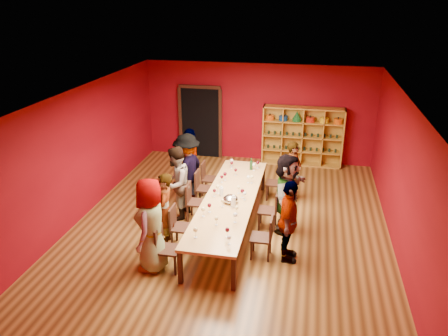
{
  "coord_description": "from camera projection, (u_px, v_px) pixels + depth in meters",
  "views": [
    {
      "loc": [
        1.62,
        -8.49,
        4.96
      ],
      "look_at": [
        -0.28,
        0.71,
        1.15
      ],
      "focal_mm": 35.0,
      "sensor_mm": 36.0,
      "label": 1
    }
  ],
  "objects": [
    {
      "name": "spittoon_bowl",
      "position": [
        231.0,
        199.0,
        9.35
      ],
      "size": [
        0.33,
        0.33,
        0.18
      ],
      "primitive_type": "ellipsoid",
      "color": "#AFB0B6",
      "rests_on": "tasting_table"
    },
    {
      "name": "wine_glass_7",
      "position": [
        222.0,
        177.0,
        10.3
      ],
      "size": [
        0.08,
        0.08,
        0.19
      ],
      "color": "white",
      "rests_on": "tasting_table"
    },
    {
      "name": "wine_glass_10",
      "position": [
        209.0,
        206.0,
        8.91
      ],
      "size": [
        0.08,
        0.08,
        0.21
      ],
      "color": "white",
      "rests_on": "tasting_table"
    },
    {
      "name": "room_shell",
      "position": [
        230.0,
        166.0,
        9.31
      ],
      "size": [
        7.1,
        9.1,
        3.04
      ],
      "color": "brown",
      "rests_on": "ground"
    },
    {
      "name": "wine_glass_0",
      "position": [
        225.0,
        174.0,
        10.42
      ],
      "size": [
        0.09,
        0.09,
        0.21
      ],
      "color": "white",
      "rests_on": "tasting_table"
    },
    {
      "name": "chair_person_left_1",
      "position": [
        178.0,
        224.0,
        9.01
      ],
      "size": [
        0.42,
        0.42,
        0.89
      ],
      "color": "black",
      "rests_on": "ground"
    },
    {
      "name": "wine_glass_1",
      "position": [
        248.0,
        178.0,
        10.28
      ],
      "size": [
        0.08,
        0.08,
        0.19
      ],
      "color": "white",
      "rests_on": "tasting_table"
    },
    {
      "name": "wine_glass_8",
      "position": [
        237.0,
        208.0,
        8.83
      ],
      "size": [
        0.08,
        0.08,
        0.19
      ],
      "color": "white",
      "rests_on": "tasting_table"
    },
    {
      "name": "wine_glass_14",
      "position": [
        216.0,
        219.0,
        8.42
      ],
      "size": [
        0.08,
        0.08,
        0.19
      ],
      "color": "white",
      "rests_on": "tasting_table"
    },
    {
      "name": "chair_person_left_4",
      "position": [
        207.0,
        176.0,
        11.34
      ],
      "size": [
        0.42,
        0.42,
        0.89
      ],
      "color": "black",
      "rests_on": "ground"
    },
    {
      "name": "person_left_3",
      "position": [
        187.0,
        170.0,
        10.69
      ],
      "size": [
        0.76,
        1.26,
        1.82
      ],
      "primitive_type": "imported",
      "rotation": [
        0.0,
        0.0,
        -1.82
      ],
      "color": "#D38D8F",
      "rests_on": "ground"
    },
    {
      "name": "wine_glass_12",
      "position": [
        227.0,
        230.0,
        8.0
      ],
      "size": [
        0.08,
        0.08,
        0.2
      ],
      "color": "white",
      "rests_on": "tasting_table"
    },
    {
      "name": "wine_glass_22",
      "position": [
        218.0,
        187.0,
        9.74
      ],
      "size": [
        0.09,
        0.09,
        0.22
      ],
      "color": "white",
      "rests_on": "tasting_table"
    },
    {
      "name": "person_left_1",
      "position": [
        165.0,
        210.0,
        8.95
      ],
      "size": [
        0.54,
        0.66,
        1.6
      ],
      "primitive_type": "imported",
      "rotation": [
        0.0,
        0.0,
        -1.35
      ],
      "color": "#577BB3",
      "rests_on": "ground"
    },
    {
      "name": "wine_glass_3",
      "position": [
        242.0,
        191.0,
        9.53
      ],
      "size": [
        0.09,
        0.09,
        0.22
      ],
      "color": "white",
      "rests_on": "tasting_table"
    },
    {
      "name": "wine_glass_17",
      "position": [
        229.0,
        238.0,
        7.78
      ],
      "size": [
        0.07,
        0.07,
        0.18
      ],
      "color": "white",
      "rests_on": "tasting_table"
    },
    {
      "name": "wine_glass_18",
      "position": [
        232.0,
        161.0,
        11.26
      ],
      "size": [
        0.08,
        0.08,
        0.21
      ],
      "color": "white",
      "rests_on": "tasting_table"
    },
    {
      "name": "wine_glass_15",
      "position": [
        232.0,
        163.0,
        11.15
      ],
      "size": [
        0.08,
        0.08,
        0.19
      ],
      "color": "white",
      "rests_on": "tasting_table"
    },
    {
      "name": "wine_glass_5",
      "position": [
        235.0,
        215.0,
        8.51
      ],
      "size": [
        0.09,
        0.09,
        0.22
      ],
      "color": "white",
      "rests_on": "tasting_table"
    },
    {
      "name": "wine_glass_16",
      "position": [
        252.0,
        178.0,
        10.27
      ],
      "size": [
        0.08,
        0.08,
        0.2
      ],
      "color": "white",
      "rests_on": "tasting_table"
    },
    {
      "name": "wine_glass_19",
      "position": [
        222.0,
        201.0,
        9.15
      ],
      "size": [
        0.07,
        0.07,
        0.18
      ],
      "color": "white",
      "rests_on": "tasting_table"
    },
    {
      "name": "chair_person_right_1",
      "position": [
        265.0,
        235.0,
        8.61
      ],
      "size": [
        0.42,
        0.42,
        0.89
      ],
      "color": "black",
      "rests_on": "ground"
    },
    {
      "name": "chair_person_left_3",
      "position": [
        202.0,
        186.0,
        10.78
      ],
      "size": [
        0.42,
        0.42,
        0.89
      ],
      "color": "black",
      "rests_on": "ground"
    },
    {
      "name": "chair_person_right_2",
      "position": [
        272.0,
        208.0,
        9.68
      ],
      "size": [
        0.42,
        0.42,
        0.89
      ],
      "color": "black",
      "rests_on": "ground"
    },
    {
      "name": "shelving_unit",
      "position": [
        302.0,
        133.0,
        13.16
      ],
      "size": [
        2.4,
        0.4,
        1.8
      ],
      "color": "#B58328",
      "rests_on": "ground"
    },
    {
      "name": "carafe_b",
      "position": [
        233.0,
        202.0,
        9.14
      ],
      "size": [
        0.14,
        0.14,
        0.27
      ],
      "color": "white",
      "rests_on": "tasting_table"
    },
    {
      "name": "person_left_4",
      "position": [
        191.0,
        161.0,
        11.27
      ],
      "size": [
        0.64,
        1.1,
        1.77
      ],
      "primitive_type": "imported",
      "rotation": [
        0.0,
        0.0,
        -1.4
      ],
      "color": "#131634",
      "rests_on": "ground"
    },
    {
      "name": "person_right_1",
      "position": [
        288.0,
        222.0,
        8.4
      ],
      "size": [
        0.46,
        0.99,
        1.69
      ],
      "primitive_type": "imported",
      "rotation": [
        0.0,
        0.0,
        1.58
      ],
      "color": "#161D3D",
      "rests_on": "ground"
    },
    {
      "name": "wine_glass_20",
      "position": [
        195.0,
        230.0,
        7.98
      ],
      "size": [
        0.09,
        0.09,
        0.22
      ],
      "color": "white",
      "rests_on": "tasting_table"
    },
    {
      "name": "wine_glass_21",
      "position": [
        236.0,
        170.0,
        10.71
      ],
      "size": [
        0.08,
        0.08,
        0.19
      ],
      "color": "white",
      "rests_on": "tasting_table"
    },
    {
      "name": "chair_person_right_4",
      "position": [
        278.0,
        181.0,
        11.07
      ],
      "size": [
        0.42,
        0.42,
        0.89
      ],
      "color": "black",
      "rests_on": "ground"
    },
    {
      "name": "wine_bottle",
      "position": [
        251.0,
        165.0,
        11.06
      ],
      "size": [
        0.09,
        0.09,
        0.32
      ],
      "color": "#123317",
      "rests_on": "tasting_table"
    },
    {
      "name": "wine_glass_13",
      "position": [
        258.0,
        163.0,
        11.14
      ],
      "size": [
        0.08,
        0.08,
        0.2
      ],
      "color": "white",
      "rests_on": "tasting_table"
    },
    {
      "name": "person_right_2",
      "position": [
        287.0,
        193.0,
        9.47
      ],
      "size": [
        0.75,
        1.72,
        1.79
      ],
      "primitive_type": "imported",
      "rotation": [
        0.0,
        0.0,
        1.4
      ],
      "color": "#47474B",
      "rests_on": "ground"
    },
    {
      "name": "doorway",
      "position": [
        201.0,
        122.0,
        13.81
      ],
      "size": [
        1.4,
        0.17,
        2.3
      ],
      "color": "black",
      "rests_on": "ground"
    },
    {
      "name": "wine_glass_4",
      "position": [
        239.0,
        188.0,
        9.75
      ],
      "size": [
        0.08,
        0.08,
        0.19
      ],
      "color": "white",
      "rests_on": "tasting_table"
    },
    {
      "name": "chair_person_left_0",
      "position": [
        165.0,
        246.0,
        8.24
      ],
      "size": [
        0.42,
        0.42,
        0.89
      ],
      "color": "black",
      "rests_on": "ground"
    },
    {
      "name": "person_left_2",
      "position": [
        176.0,
        183.0,
        10.01
      ],
      "size": [
        0.58,
        0.91,
        1.75
      ],
      "primitive_type": "imported",
      "rotation": [
        0.0,
        0.0,
        -1.71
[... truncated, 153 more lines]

